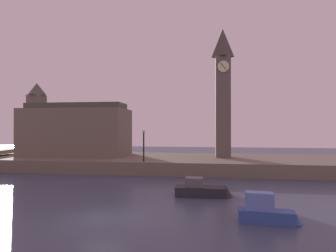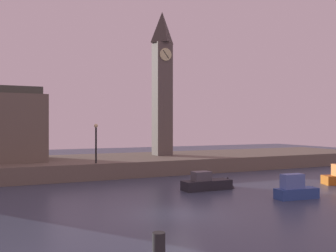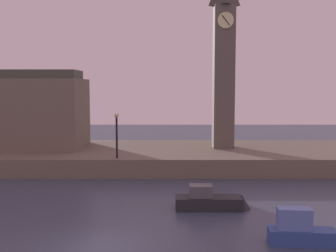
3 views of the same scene
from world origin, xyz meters
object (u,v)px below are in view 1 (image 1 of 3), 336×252
Objects in this scene: clock_tower at (223,91)px; streetlamp at (144,141)px; parliament_hall at (74,130)px; boat_tour_blue at (269,212)px; boat_barge_dark at (205,190)px.

streetlamp is at bearing -147.60° from clock_tower.
parliament_hall is (-20.28, 0.10, -5.08)m from clock_tower.
boat_tour_blue reaches higher than boat_barge_dark.
boat_barge_dark is (6.81, -8.80, -3.28)m from streetlamp.
boat_tour_blue is at bearing -54.25° from streetlamp.
streetlamp is (-9.15, -5.81, -6.34)m from clock_tower.
boat_tour_blue is at bearing -57.61° from boat_barge_dark.
streetlamp reaches higher than boat_tour_blue.
parliament_hall is 12.66m from streetlamp.
parliament_hall reaches higher than streetlamp.
parliament_hall is at bearing 136.68° from boat_tour_blue.
clock_tower is 1.18× the size of parliament_hall.
boat_barge_dark is (-3.49, 5.51, -0.11)m from boat_tour_blue.
clock_tower reaches higher than parliament_hall.
boat_tour_blue is at bearing -86.72° from clock_tower.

